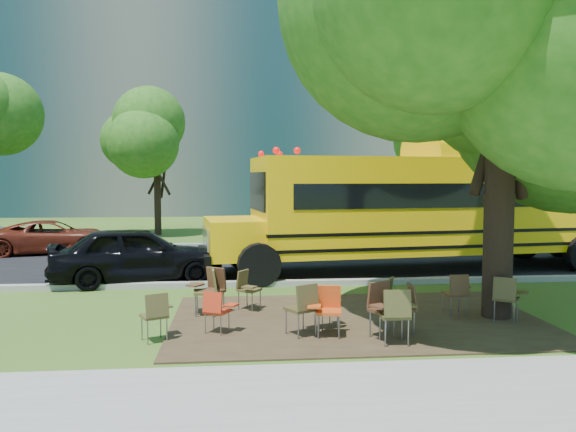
{
  "coord_description": "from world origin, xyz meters",
  "views": [
    {
      "loc": [
        -1.27,
        -10.92,
        2.74
      ],
      "look_at": [
        0.01,
        3.11,
        1.76
      ],
      "focal_mm": 35.0,
      "sensor_mm": 36.0,
      "label": 1
    }
  ],
  "objects": [
    {
      "name": "ground",
      "position": [
        0.0,
        0.0,
        0.0
      ],
      "size": [
        160.0,
        160.0,
        0.0
      ],
      "primitive_type": "plane",
      "color": "#2C4A17",
      "rests_on": "ground"
    },
    {
      "name": "sidewalk",
      "position": [
        0.0,
        -5.0,
        0.02
      ],
      "size": [
        60.0,
        4.0,
        0.04
      ],
      "primitive_type": "cube",
      "color": "gray",
      "rests_on": "ground"
    },
    {
      "name": "dirt_patch",
      "position": [
        1.0,
        -0.5,
        0.01
      ],
      "size": [
        7.0,
        4.5,
        0.03
      ],
      "primitive_type": "cube",
      "color": "#382819",
      "rests_on": "ground"
    },
    {
      "name": "asphalt_road",
      "position": [
        0.0,
        7.0,
        0.02
      ],
      "size": [
        80.0,
        8.0,
        0.04
      ],
      "primitive_type": "cube",
      "color": "black",
      "rests_on": "ground"
    },
    {
      "name": "kerb_near",
      "position": [
        0.0,
        3.0,
        0.07
      ],
      "size": [
        80.0,
        0.25,
        0.14
      ],
      "primitive_type": "cube",
      "color": "gray",
      "rests_on": "ground"
    },
    {
      "name": "kerb_far",
      "position": [
        0.0,
        11.1,
        0.07
      ],
      "size": [
        80.0,
        0.25,
        0.14
      ],
      "primitive_type": "cube",
      "color": "gray",
      "rests_on": "ground"
    },
    {
      "name": "building_main",
      "position": [
        -8.0,
        36.0,
        11.0
      ],
      "size": [
        38.0,
        16.0,
        22.0
      ],
      "primitive_type": "cube",
      "color": "#63635E",
      "rests_on": "ground"
    },
    {
      "name": "building_right",
      "position": [
        24.0,
        38.0,
        12.5
      ],
      "size": [
        30.0,
        16.0,
        25.0
      ],
      "primitive_type": "cube",
      "color": "gray",
      "rests_on": "ground"
    },
    {
      "name": "bg_tree_2",
      "position": [
        -5.0,
        16.0,
        4.21
      ],
      "size": [
        4.8,
        4.8,
        6.62
      ],
      "color": "black",
      "rests_on": "ground"
    },
    {
      "name": "bg_tree_3",
      "position": [
        8.0,
        14.0,
        5.03
      ],
      "size": [
        5.6,
        5.6,
        7.84
      ],
      "color": "black",
      "rests_on": "ground"
    },
    {
      "name": "main_tree",
      "position": [
        3.75,
        -0.57,
        5.52
      ],
      "size": [
        7.2,
        7.2,
        9.13
      ],
      "color": "black",
      "rests_on": "ground"
    },
    {
      "name": "school_bus",
      "position": [
        5.15,
        5.12,
        1.9
      ],
      "size": [
        13.67,
        4.62,
        3.28
      ],
      "rotation": [
        0.0,
        0.0,
        0.13
      ],
      "color": "#F6BC07",
      "rests_on": "ground"
    },
    {
      "name": "chair_0",
      "position": [
        -2.62,
        -1.58,
        0.51
      ],
      "size": [
        0.56,
        0.66,
        0.83
      ],
      "rotation": [
        0.0,
        0.0,
        0.45
      ],
      "color": "#4D4421",
      "rests_on": "ground"
    },
    {
      "name": "chair_1",
      "position": [
        -1.63,
        -1.26,
        0.48
      ],
      "size": [
        0.64,
        0.5,
        0.77
      ],
      "rotation": [
        0.0,
        0.0,
        -0.46
      ],
      "color": "red",
      "rests_on": "ground"
    },
    {
      "name": "chair_2",
      "position": [
        -0.14,
        -1.53,
        0.58
      ],
      "size": [
        0.63,
        0.76,
        0.93
      ],
      "rotation": [
        0.0,
        0.0,
        0.51
      ],
      "color": "#453B1E",
      "rests_on": "ground"
    },
    {
      "name": "chair_3",
      "position": [
        0.26,
        -1.57,
        0.54
      ],
      "size": [
        0.64,
        0.52,
        0.88
      ],
      "rotation": [
        0.0,
        0.0,
        2.97
      ],
      "color": "#D24916",
      "rests_on": "ground"
    },
    {
      "name": "chair_4",
      "position": [
        1.29,
        -2.19,
        0.59
      ],
      "size": [
        0.63,
        0.56,
        0.95
      ],
      "rotation": [
        0.0,
        0.0,
        -0.02
      ],
      "color": "#423E1C",
      "rests_on": "ground"
    },
    {
      "name": "chair_5",
      "position": [
        1.17,
        -1.77,
        0.6
      ],
      "size": [
        0.65,
        0.78,
        0.97
      ],
      "rotation": [
        0.0,
        0.0,
        3.63
      ],
      "color": "#4F2E1C",
      "rests_on": "ground"
    },
    {
      "name": "chair_6",
      "position": [
        1.63,
        -1.51,
        0.55
      ],
      "size": [
        0.52,
        0.58,
        0.88
      ],
      "rotation": [
        0.0,
        0.0,
        1.54
      ],
      "color": "#3D2916",
      "rests_on": "ground"
    },
    {
      "name": "chair_7",
      "position": [
        3.76,
        -0.98,
        0.55
      ],
      "size": [
        0.76,
        0.6,
        0.88
      ],
      "rotation": [
        0.0,
        0.0,
        -0.64
      ],
      "color": "#483F1F",
      "rests_on": "ground"
    },
    {
      "name": "chair_8",
      "position": [
        -1.86,
        0.12,
        0.58
      ],
      "size": [
        0.58,
        0.61,
        0.93
      ],
      "rotation": [
        0.0,
        0.0,
        1.63
      ],
      "color": "brown",
      "rests_on": "ground"
    },
    {
      "name": "chair_9",
      "position": [
        -1.79,
        0.18,
        0.58
      ],
      "size": [
        0.8,
        0.63,
        0.94
      ],
      "rotation": [
        0.0,
        0.0,
        2.54
      ],
      "color": "#50321C",
      "rests_on": "ground"
    },
    {
      "name": "chair_10",
      "position": [
        -1.08,
        0.49,
        0.51
      ],
      "size": [
        0.55,
        0.7,
        0.83
      ],
      "rotation": [
        0.0,
        0.0,
        -2.14
      ],
      "color": "brown",
      "rests_on": "ground"
    },
    {
      "name": "chair_11",
      "position": [
        0.36,
        -1.12,
        0.48
      ],
      "size": [
        0.53,
        0.58,
        0.78
      ],
      "rotation": [
        0.0,
        0.0,
        0.31
      ],
      "color": "#4E4921",
      "rests_on": "ground"
    },
    {
      "name": "chair_12",
      "position": [
        1.79,
        -0.38,
        0.48
      ],
      "size": [
        0.51,
        0.64,
        0.78
      ],
      "rotation": [
        0.0,
        0.0,
        4.25
      ],
      "color": "#49441F",
      "rests_on": "ground"
    },
    {
      "name": "chair_13",
      "position": [
        3.04,
        -0.38,
        0.53
      ],
      "size": [
        0.56,
        0.55,
        0.85
      ],
      "rotation": [
        0.0,
        0.0,
        0.1
      ],
      "color": "#4F341C",
      "rests_on": "ground"
    },
    {
      "name": "black_car",
      "position": [
        -3.85,
        3.8,
        0.74
      ],
      "size": [
        4.65,
        2.65,
        1.49
      ],
      "primitive_type": "imported",
      "rotation": [
        0.0,
        0.0,
        1.79
      ],
      "color": "black",
      "rests_on": "ground"
    },
    {
      "name": "bg_car_red",
      "position": [
        -7.81,
        9.66,
        0.6
      ],
      "size": [
        4.6,
        2.76,
        1.2
      ],
      "primitive_type": "imported",
      "rotation": [
        0.0,
        0.0,
        1.76
      ],
      "color": "#591B0F",
      "rests_on": "ground"
    }
  ]
}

